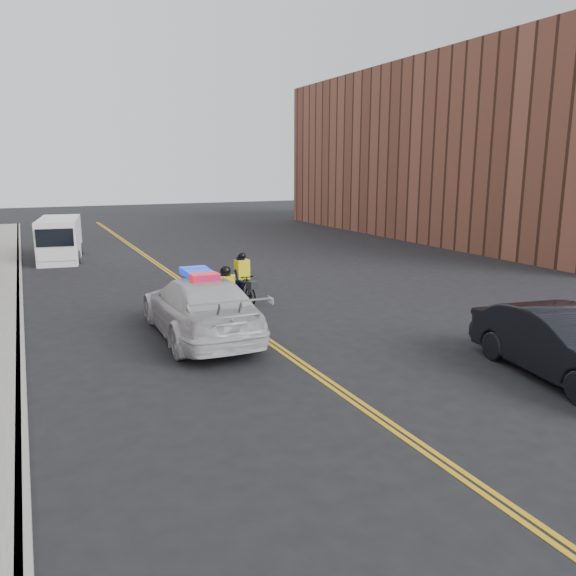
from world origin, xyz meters
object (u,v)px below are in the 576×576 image
(police_cruiser, at_px, (200,306))
(cargo_van, at_px, (60,240))
(cyclist_far, at_px, (242,283))
(dark_sedan, at_px, (563,344))
(cyclist_near, at_px, (226,311))

(police_cruiser, xyz_separation_m, cargo_van, (-2.59, 15.52, 0.17))
(police_cruiser, relative_size, cargo_van, 1.13)
(police_cruiser, bearing_deg, cargo_van, -79.28)
(police_cruiser, xyz_separation_m, cyclist_far, (2.42, 3.17, -0.15))
(dark_sedan, height_order, cyclist_near, cyclist_near)
(police_cruiser, xyz_separation_m, cyclist_near, (0.70, -0.14, -0.17))
(dark_sedan, bearing_deg, police_cruiser, 144.07)
(cyclist_near, bearing_deg, police_cruiser, -170.05)
(police_cruiser, relative_size, cyclist_near, 2.77)
(dark_sedan, height_order, cyclist_far, cyclist_far)
(cargo_van, bearing_deg, cyclist_near, -70.13)
(cargo_van, distance_m, cyclist_near, 16.01)
(cargo_van, bearing_deg, cyclist_far, -59.90)
(cargo_van, height_order, cyclist_far, cargo_van)
(cargo_van, bearing_deg, police_cruiser, -72.50)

